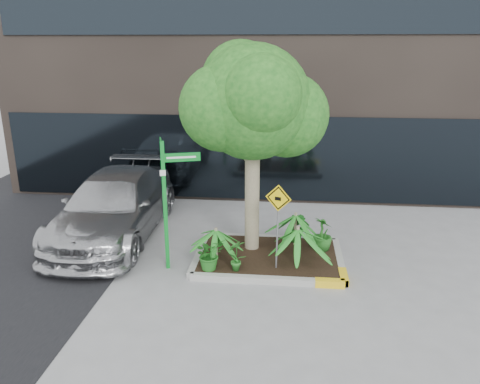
# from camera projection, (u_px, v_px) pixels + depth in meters

# --- Properties ---
(ground) EXTENTS (80.00, 80.00, 0.00)m
(ground) POSITION_uv_depth(u_px,v_px,m) (259.00, 266.00, 10.45)
(ground) COLOR gray
(ground) RESTS_ON ground
(planter) EXTENTS (3.35, 2.36, 0.15)m
(planter) POSITION_uv_depth(u_px,v_px,m) (270.00, 257.00, 10.66)
(planter) COLOR #9E9E99
(planter) RESTS_ON ground
(tree) EXTENTS (3.23, 2.87, 4.85)m
(tree) POSITION_uv_depth(u_px,v_px,m) (253.00, 102.00, 10.06)
(tree) COLOR tan
(tree) RESTS_ON ground
(palm_front) EXTENTS (1.02, 1.02, 1.14)m
(palm_front) POSITION_uv_depth(u_px,v_px,m) (298.00, 229.00, 9.88)
(palm_front) COLOR tan
(palm_front) RESTS_ON ground
(palm_left) EXTENTS (0.83, 0.83, 0.92)m
(palm_left) POSITION_uv_depth(u_px,v_px,m) (216.00, 230.00, 10.26)
(palm_left) COLOR tan
(palm_left) RESTS_ON ground
(palm_back) EXTENTS (0.90, 0.90, 1.00)m
(palm_back) POSITION_uv_depth(u_px,v_px,m) (296.00, 215.00, 10.99)
(palm_back) COLOR tan
(palm_back) RESTS_ON ground
(parked_car) EXTENTS (2.27, 5.48, 1.58)m
(parked_car) POSITION_uv_depth(u_px,v_px,m) (115.00, 206.00, 11.94)
(parked_car) COLOR #A6A7AB
(parked_car) RESTS_ON ground
(shrub_a) EXTENTS (0.87, 0.87, 0.69)m
(shrub_a) POSITION_uv_depth(u_px,v_px,m) (209.00, 254.00, 9.88)
(shrub_a) COLOR #1D621C
(shrub_a) RESTS_ON planter
(shrub_b) EXTENTS (0.63, 0.63, 0.79)m
(shrub_b) POSITION_uv_depth(u_px,v_px,m) (323.00, 234.00, 10.80)
(shrub_b) COLOR #1F5F1C
(shrub_b) RESTS_ON planter
(shrub_c) EXTENTS (0.52, 0.52, 0.71)m
(shrub_c) POSITION_uv_depth(u_px,v_px,m) (236.00, 255.00, 9.83)
(shrub_c) COLOR #236A20
(shrub_c) RESTS_ON planter
(shrub_d) EXTENTS (0.60, 0.60, 0.78)m
(shrub_d) POSITION_uv_depth(u_px,v_px,m) (298.00, 227.00, 11.23)
(shrub_d) COLOR #19571B
(shrub_d) RESTS_ON planter
(street_sign_post) EXTENTS (1.00, 0.82, 2.85)m
(street_sign_post) POSITION_uv_depth(u_px,v_px,m) (167.00, 191.00, 9.90)
(street_sign_post) COLOR #0C8525
(street_sign_post) RESTS_ON ground
(cattle_sign) EXTENTS (0.54, 0.22, 1.86)m
(cattle_sign) POSITION_uv_depth(u_px,v_px,m) (278.00, 212.00, 9.68)
(cattle_sign) COLOR slate
(cattle_sign) RESTS_ON ground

